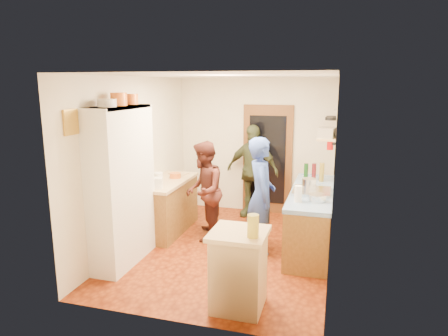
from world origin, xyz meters
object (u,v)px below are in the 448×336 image
at_px(hutch_body, 122,186).
at_px(island_base, 239,272).
at_px(person_hob, 264,196).
at_px(person_back, 253,171).
at_px(right_counter_base, 311,220).
at_px(person_left, 206,190).

bearing_deg(hutch_body, island_base, -21.78).
bearing_deg(hutch_body, person_hob, 25.02).
relative_size(island_base, person_hob, 0.49).
bearing_deg(person_back, right_counter_base, -33.62).
relative_size(person_hob, person_left, 1.09).
height_order(hutch_body, right_counter_base, hutch_body).
xyz_separation_m(person_hob, person_left, (-1.00, 0.32, -0.07)).
distance_m(right_counter_base, person_back, 1.71).
relative_size(person_hob, person_back, 0.99).
relative_size(hutch_body, right_counter_base, 1.00).
bearing_deg(right_counter_base, hutch_body, -152.53).
xyz_separation_m(hutch_body, right_counter_base, (2.50, 1.30, -0.68)).
xyz_separation_m(right_counter_base, person_back, (-1.17, 1.16, 0.46)).
distance_m(right_counter_base, person_left, 1.72).
bearing_deg(island_base, person_back, 99.18).
height_order(island_base, person_left, person_left).
height_order(right_counter_base, person_hob, person_hob).
bearing_deg(island_base, right_counter_base, 72.18).
bearing_deg(hutch_body, right_counter_base, 27.47).
bearing_deg(person_left, island_base, 15.50).
xyz_separation_m(person_left, person_back, (0.50, 1.29, 0.08)).
bearing_deg(person_left, hutch_body, -47.70).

